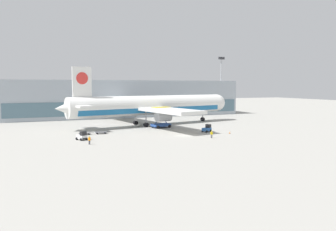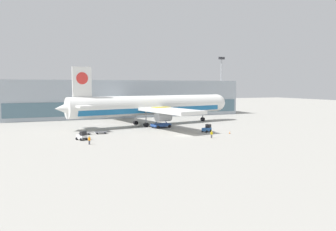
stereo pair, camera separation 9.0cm
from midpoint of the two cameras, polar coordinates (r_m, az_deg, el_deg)
ground_plane at (r=78.85m, az=2.87°, el=-3.54°), size 400.00×400.00×0.00m
terminal_building at (r=130.92m, az=-7.11°, el=2.98°), size 90.00×18.20×14.00m
light_mast at (r=139.47m, az=9.27°, el=5.89°), size 2.80×0.50×23.92m
airplane_main at (r=99.33m, az=-3.07°, el=1.66°), size 57.50×48.64×17.00m
scissor_lift_loader at (r=93.48m, az=-1.21°, el=-0.78°), size 5.69×4.24×5.93m
baggage_tug_foreground at (r=74.78m, az=-14.72°, el=-3.50°), size 2.49×2.81×2.00m
baggage_tug_mid at (r=85.60m, az=6.85°, el=-2.28°), size 2.77×2.31×2.00m
baggage_dolly_lead at (r=82.74m, az=-14.30°, el=-3.01°), size 3.70×1.50×0.48m
baggage_dolly_second at (r=83.49m, az=-11.54°, el=-2.88°), size 3.70×1.50×0.48m
ground_crew_near at (r=68.87m, az=-13.51°, el=-4.09°), size 0.46×0.40×1.74m
ground_crew_far at (r=75.58m, az=7.63°, el=-3.17°), size 0.57×0.27×1.74m
traffic_cone_near at (r=83.69m, az=10.74°, el=-2.91°), size 0.40×0.40×0.59m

